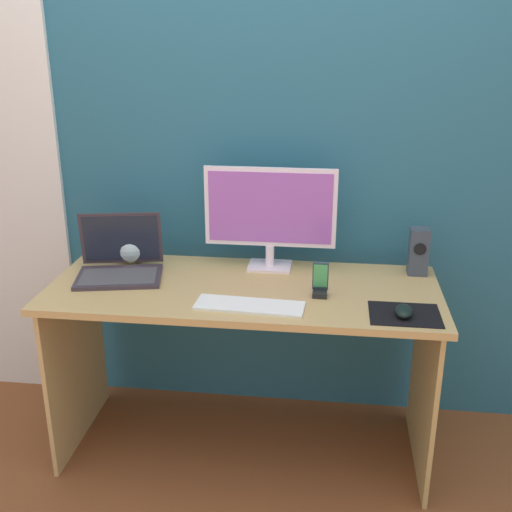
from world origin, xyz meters
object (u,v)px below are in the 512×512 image
(monitor, at_px, (270,213))
(mouse, at_px, (404,311))
(laptop, at_px, (120,264))
(fishbowl, at_px, (131,246))
(phone_in_dock, at_px, (320,284))
(keyboard_external, at_px, (250,306))
(speaker_right, at_px, (418,251))

(monitor, relative_size, mouse, 5.44)
(monitor, relative_size, laptop, 1.42)
(fishbowl, distance_m, mouse, 1.19)
(laptop, xyz_separation_m, phone_in_dock, (0.82, -0.11, -0.00))
(keyboard_external, xyz_separation_m, phone_in_dock, (0.25, 0.13, 0.04))
(keyboard_external, height_order, phone_in_dock, phone_in_dock)
(keyboard_external, bearing_deg, speaker_right, 35.96)
(laptop, distance_m, phone_in_dock, 0.83)
(laptop, xyz_separation_m, keyboard_external, (0.57, -0.24, -0.04))
(mouse, bearing_deg, monitor, 145.46)
(monitor, relative_size, speaker_right, 2.80)
(mouse, bearing_deg, speaker_right, 81.98)
(speaker_right, distance_m, keyboard_external, 0.77)
(fishbowl, bearing_deg, speaker_right, 0.45)
(monitor, xyz_separation_m, laptop, (-0.60, -0.16, -0.19))
(monitor, relative_size, phone_in_dock, 3.94)
(speaker_right, bearing_deg, phone_in_dock, -144.77)
(laptop, bearing_deg, monitor, 15.12)
(fishbowl, height_order, keyboard_external, fishbowl)
(fishbowl, height_order, phone_in_dock, fishbowl)
(monitor, xyz_separation_m, keyboard_external, (-0.03, -0.41, -0.23))
(laptop, distance_m, keyboard_external, 0.62)
(keyboard_external, distance_m, mouse, 0.55)
(monitor, height_order, speaker_right, monitor)
(mouse, bearing_deg, fishbowl, 164.16)
(phone_in_dock, bearing_deg, keyboard_external, -151.83)
(monitor, height_order, mouse, monitor)
(laptop, relative_size, mouse, 3.84)
(keyboard_external, bearing_deg, phone_in_dock, 31.53)
(speaker_right, bearing_deg, fishbowl, -179.55)
(laptop, distance_m, fishbowl, 0.16)
(speaker_right, bearing_deg, mouse, -102.48)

